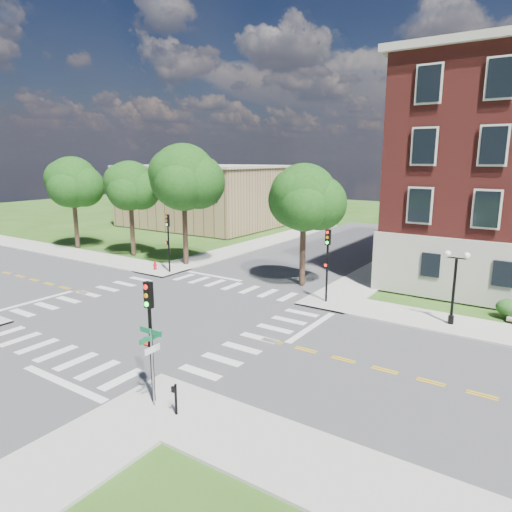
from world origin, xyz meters
The scene contains 19 objects.
ground centered at (0.00, 0.00, 0.00)m, with size 160.00×160.00×0.00m, color #2A4E16.
road_ew centered at (0.00, 0.00, 0.01)m, with size 90.00×12.00×0.01m, color #3D3D3F.
road_ns centered at (0.00, 0.00, 0.01)m, with size 12.00×90.00×0.01m, color #3D3D3F.
sidewalk_ne centered at (15.38, 15.38, 0.06)m, with size 34.00×34.00×0.12m.
sidewalk_nw centered at (-15.38, 15.38, 0.06)m, with size 34.00×34.00×0.12m.
crosswalk_east centered at (7.20, 0.00, 0.00)m, with size 2.20×10.20×0.02m, color silver, non-canonical shape.
stop_bar_east centered at (8.80, 3.00, 0.00)m, with size 0.40×5.50×0.00m, color silver.
secondary_building centered at (-22.00, 30.00, 4.28)m, with size 20.40×15.40×8.30m.
tree_a centered at (-22.32, 9.86, 6.92)m, with size 5.25×5.25×9.45m.
tree_b centered at (-14.67, 10.72, 6.77)m, with size 4.71×4.71×9.04m.
tree_c centered at (-7.52, 10.47, 7.74)m, with size 5.76×5.76×10.53m.
tree_d centered at (4.24, 10.33, 6.59)m, with size 4.89×4.89×8.94m.
traffic_signal_se centered at (7.39, -7.79, 3.19)m, with size 0.33×0.37×4.80m.
traffic_signal_ne centered at (7.57, 7.46, 3.19)m, with size 0.33×0.37×4.80m.
traffic_signal_nw centered at (-6.69, 7.53, 3.19)m, with size 0.38×0.46×4.80m.
twin_lamp_west centered at (15.29, 7.63, 2.52)m, with size 1.36×0.36×4.23m.
street_sign_pole centered at (7.68, -8.03, 2.31)m, with size 1.10×1.10×3.10m.
push_button_post centered at (8.81, -8.04, 0.80)m, with size 0.14×0.21×1.20m.
fire_hydrant centered at (-8.29, 7.44, 0.46)m, with size 0.35×0.35×0.75m.
Camera 1 is at (19.74, -19.06, 9.40)m, focal length 32.00 mm.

